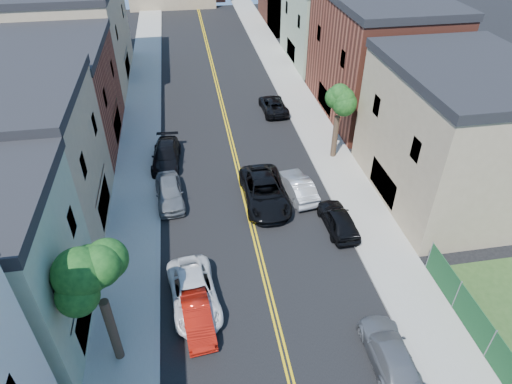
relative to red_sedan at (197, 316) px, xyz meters
name	(u,v)px	position (x,y,z in m)	size (l,w,h in m)	color
sidewalk_left	(141,116)	(-3.84, 24.70, -0.59)	(3.20, 100.00, 0.15)	gray
sidewalk_right	(302,104)	(11.96, 24.70, -0.59)	(3.20, 100.00, 0.15)	gray
curb_left	(159,115)	(-2.09, 24.70, -0.59)	(0.30, 100.00, 0.15)	gray
curb_right	(285,105)	(10.21, 24.70, -0.59)	(0.30, 100.00, 0.15)	gray
bldg_left_tan_near	(17,169)	(-9.94, 9.70, 3.83)	(9.00, 10.00, 9.00)	#998466
bldg_left_brick	(54,100)	(-9.94, 20.70, 3.33)	(9.00, 12.00, 8.00)	brown
bldg_left_tan_far	(78,37)	(-9.94, 34.70, 4.08)	(9.00, 16.00, 9.50)	#998466
bldg_right_tan	(454,139)	(18.06, 8.70, 3.83)	(9.00, 12.00, 9.00)	#998466
bldg_right_brick	(376,59)	(18.06, 22.70, 4.33)	(9.00, 14.00, 10.00)	brown
bldg_right_palegrn	(329,24)	(18.06, 36.70, 3.58)	(9.00, 12.00, 8.50)	gray
fence_right	(510,373)	(13.56, -5.80, 0.43)	(0.04, 15.00, 1.90)	#143F1E
tree_left_mid	(92,261)	(-3.82, -1.29, 5.92)	(5.20, 5.20, 9.29)	#3D2D1E
tree_right_far	(341,91)	(11.98, 14.71, 5.09)	(4.40, 4.40, 8.03)	#3D2D1E
red_sedan	(197,316)	(0.00, 0.00, 0.00)	(1.41, 4.05, 1.33)	#A8150B
white_pickup	(194,293)	(-0.07, 1.48, 0.08)	(2.46, 5.34, 1.48)	silver
grey_car_left	(169,192)	(-1.25, 10.92, 0.12)	(1.86, 4.64, 1.58)	slate
black_car_left	(166,155)	(-1.44, 15.99, 0.09)	(2.11, 5.20, 1.51)	black
grey_car_right	(389,353)	(8.88, -3.67, 0.02)	(1.93, 4.74, 1.38)	#5B5E63
black_car_right	(338,219)	(9.56, 6.12, 0.08)	(1.76, 4.38, 1.49)	black
silver_car_right	(298,187)	(7.86, 10.12, 0.08)	(1.58, 4.53, 1.49)	#B9BCC2
dark_car_right_far	(273,105)	(8.81, 23.73, 0.01)	(2.23, 4.84, 1.34)	black
black_suv_lane	(265,192)	(5.34, 9.73, 0.21)	(2.91, 6.31, 1.75)	black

